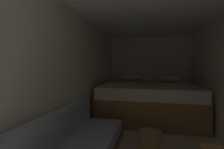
{
  "coord_description": "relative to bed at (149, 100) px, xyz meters",
  "views": [
    {
      "loc": [
        0.03,
        -0.67,
        1.26
      ],
      "look_at": [
        -0.63,
        2.25,
        1.11
      ],
      "focal_mm": 27.5,
      "sensor_mm": 36.0,
      "label": 1
    }
  ],
  "objects": [
    {
      "name": "ground_plane",
      "position": [
        0.0,
        -1.66,
        -0.41
      ],
      "size": [
        7.31,
        7.31,
        0.0
      ],
      "primitive_type": "plane",
      "color": "#B2A893"
    },
    {
      "name": "wall_back",
      "position": [
        0.0,
        1.02,
        0.64
      ],
      "size": [
        2.44,
        0.05,
        2.11
      ],
      "primitive_type": "cube",
      "color": "beige",
      "rests_on": "ground"
    },
    {
      "name": "wall_left",
      "position": [
        -1.19,
        -1.66,
        0.64
      ],
      "size": [
        0.05,
        5.31,
        2.11
      ],
      "primitive_type": "cube",
      "color": "beige",
      "rests_on": "ground"
    },
    {
      "name": "ceiling_slab",
      "position": [
        0.0,
        -1.66,
        1.72
      ],
      "size": [
        2.44,
        5.31,
        0.05
      ],
      "primitive_type": "cube",
      "color": "white",
      "rests_on": "wall_left"
    },
    {
      "name": "bed",
      "position": [
        0.0,
        0.0,
        0.0
      ],
      "size": [
        2.22,
        1.93,
        1.0
      ],
      "color": "olive",
      "rests_on": "ground"
    },
    {
      "name": "wicker_basket",
      "position": [
        0.04,
        -1.58,
        -0.28
      ],
      "size": [
        0.35,
        0.35,
        0.26
      ],
      "color": "olive",
      "rests_on": "ground"
    }
  ]
}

